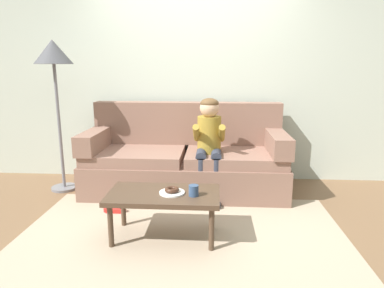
% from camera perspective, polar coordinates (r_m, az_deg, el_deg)
% --- Properties ---
extents(ground, '(10.00, 10.00, 0.00)m').
position_cam_1_polar(ground, '(3.31, -1.13, -12.80)').
color(ground, brown).
extents(wall_back, '(8.00, 0.10, 2.80)m').
position_cam_1_polar(wall_back, '(4.38, 0.39, 12.40)').
color(wall_back, beige).
rests_on(wall_back, ground).
extents(area_rug, '(2.81, 1.69, 0.01)m').
position_cam_1_polar(area_rug, '(3.08, -1.55, -14.69)').
color(area_rug, tan).
rests_on(area_rug, ground).
extents(couch, '(2.26, 0.90, 1.01)m').
position_cam_1_polar(couch, '(3.99, -1.10, -2.82)').
color(couch, '#846051').
rests_on(couch, ground).
extents(coffee_table, '(0.92, 0.50, 0.41)m').
position_cam_1_polar(coffee_table, '(2.88, -4.74, -8.99)').
color(coffee_table, '#4C3828').
rests_on(coffee_table, ground).
extents(person_child, '(0.34, 0.58, 1.10)m').
position_cam_1_polar(person_child, '(3.69, 2.87, 0.93)').
color(person_child, olive).
rests_on(person_child, ground).
extents(plate, '(0.21, 0.21, 0.01)m').
position_cam_1_polar(plate, '(2.84, -3.37, -8.11)').
color(plate, white).
rests_on(plate, coffee_table).
extents(donut, '(0.17, 0.17, 0.04)m').
position_cam_1_polar(donut, '(2.83, -3.38, -7.64)').
color(donut, '#422619').
rests_on(donut, plate).
extents(mug, '(0.08, 0.08, 0.09)m').
position_cam_1_polar(mug, '(2.77, 0.27, -7.79)').
color(mug, '#334C72').
rests_on(mug, coffee_table).
extents(toy_controller, '(0.23, 0.09, 0.05)m').
position_cam_1_polar(toy_controller, '(3.55, -12.78, -10.80)').
color(toy_controller, red).
rests_on(toy_controller, ground).
extents(floor_lamp, '(0.42, 0.42, 1.72)m').
position_cam_1_polar(floor_lamp, '(4.16, -22.10, 12.49)').
color(floor_lamp, slate).
rests_on(floor_lamp, ground).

